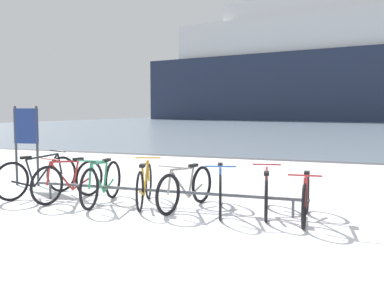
# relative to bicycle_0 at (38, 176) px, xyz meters

# --- Properties ---
(ground) EXTENTS (80.00, 132.00, 0.08)m
(ground) POSITION_rel_bicycle_0_xyz_m (3.41, 51.49, -0.41)
(ground) COLOR white
(bike_rack) EXTENTS (4.86, 0.22, 0.31)m
(bike_rack) POSITION_rel_bicycle_0_xyz_m (2.54, -0.03, -0.10)
(bike_rack) COLOR #4C5156
(bike_rack) RESTS_ON ground
(bicycle_0) EXTENTS (0.59, 1.75, 0.83)m
(bicycle_0) POSITION_rel_bicycle_0_xyz_m (0.00, 0.00, 0.00)
(bicycle_0) COLOR black
(bicycle_0) RESTS_ON ground
(bicycle_1) EXTENTS (0.51, 1.62, 0.80)m
(bicycle_1) POSITION_rel_bicycle_0_xyz_m (0.79, -0.11, -0.01)
(bicycle_1) COLOR black
(bicycle_1) RESTS_ON ground
(bicycle_2) EXTENTS (0.46, 1.67, 0.81)m
(bicycle_2) POSITION_rel_bicycle_0_xyz_m (1.49, -0.14, -0.01)
(bicycle_2) COLOR black
(bicycle_2) RESTS_ON ground
(bicycle_3) EXTENTS (0.65, 1.59, 0.78)m
(bicycle_3) POSITION_rel_bicycle_0_xyz_m (2.23, 0.04, -0.02)
(bicycle_3) COLOR black
(bicycle_3) RESTS_ON ground
(bicycle_4) EXTENTS (0.47, 1.69, 0.76)m
(bicycle_4) POSITION_rel_bicycle_0_xyz_m (2.99, 0.03, -0.03)
(bicycle_4) COLOR black
(bicycle_4) RESTS_ON ground
(bicycle_5) EXTENTS (0.63, 1.63, 0.80)m
(bicycle_5) POSITION_rel_bicycle_0_xyz_m (3.59, -0.00, -0.01)
(bicycle_5) COLOR black
(bicycle_5) RESTS_ON ground
(bicycle_6) EXTENTS (0.49, 1.60, 0.74)m
(bicycle_6) POSITION_rel_bicycle_0_xyz_m (4.30, 0.15, -0.04)
(bicycle_6) COLOR black
(bicycle_6) RESTS_ON ground
(bicycle_7) EXTENTS (0.46, 1.59, 0.74)m
(bicycle_7) POSITION_rel_bicycle_0_xyz_m (4.92, -0.05, -0.04)
(bicycle_7) COLOR black
(bicycle_7) RESTS_ON ground
(info_sign) EXTENTS (0.55, 0.15, 1.71)m
(info_sign) POSITION_rel_bicycle_0_xyz_m (-1.02, 0.86, 0.76)
(info_sign) COLOR #33383D
(info_sign) RESTS_ON ground
(ferry_ship) EXTENTS (54.91, 21.60, 22.90)m
(ferry_ship) POSITION_rel_bicycle_0_xyz_m (-1.57, 62.68, 7.31)
(ferry_ship) COLOR #232D47
(ferry_ship) RESTS_ON ground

